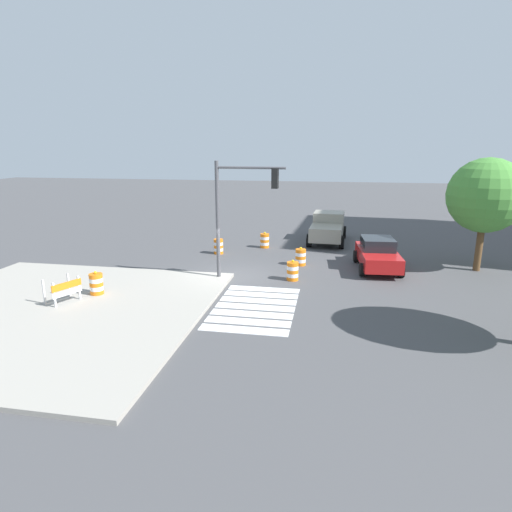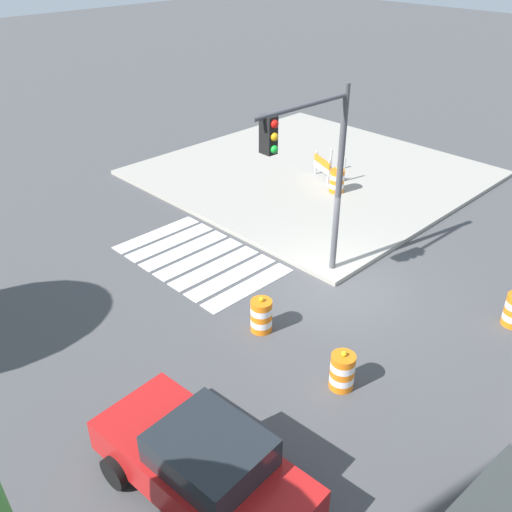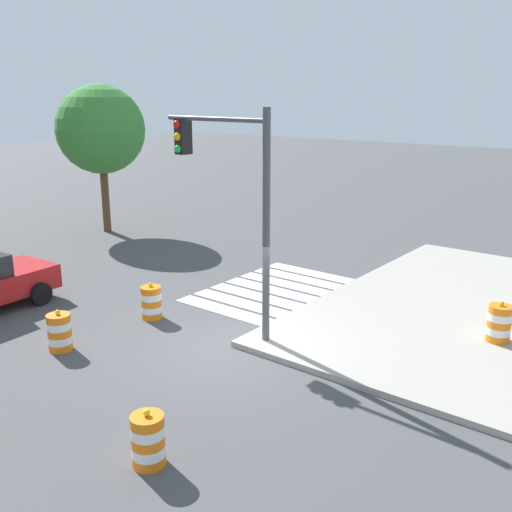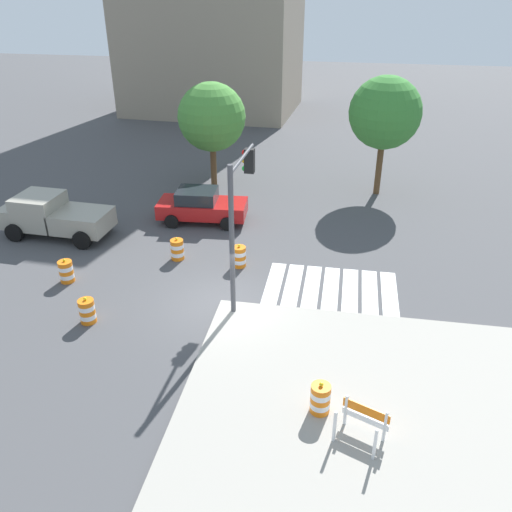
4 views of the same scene
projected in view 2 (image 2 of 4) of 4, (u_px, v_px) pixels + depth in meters
The scene contains 9 objects.
ground_plane at pixel (335, 287), 16.32m from camera, with size 120.00×120.00×0.00m, color #474749.
sidewalk_corner at pixel (312, 173), 23.58m from camera, with size 12.00×12.00×0.15m, color #9E998E.
crosswalk_stripes at pixel (199, 259), 17.68m from camera, with size 5.10×3.20×0.02m.
sports_car at pixel (204, 464), 10.00m from camera, with size 4.41×2.36×1.63m.
traffic_barrel_crosswalk_end at pixel (261, 315), 14.39m from camera, with size 0.56×0.56×1.02m.
traffic_barrel_median_near at pixel (342, 371), 12.60m from camera, with size 0.56×0.56×1.02m.
traffic_barrel_on_sidewalk at pixel (337, 181), 21.53m from camera, with size 0.56×0.56×1.02m.
construction_barricade at pixel (325, 165), 22.60m from camera, with size 1.44×1.19×1.00m.
traffic_light_pole at pixel (313, 159), 14.39m from camera, with size 0.48×3.29×5.50m.
Camera 2 is at (-8.06, 11.16, 9.12)m, focal length 39.38 mm.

